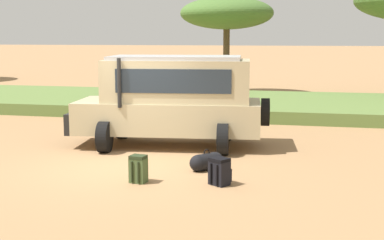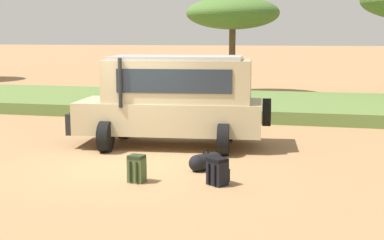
% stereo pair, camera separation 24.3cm
% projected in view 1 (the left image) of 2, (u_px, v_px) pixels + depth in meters
% --- Properties ---
extents(ground_plane, '(320.00, 320.00, 0.00)m').
position_uv_depth(ground_plane, '(127.00, 166.00, 12.30)').
color(ground_plane, '#9E754C').
extents(grass_bank, '(120.00, 7.00, 0.44)m').
position_uv_depth(grass_bank, '(209.00, 103.00, 21.99)').
color(grass_bank, '#5B7538').
rests_on(grass_bank, ground_plane).
extents(safari_vehicle, '(5.45, 3.10, 2.44)m').
position_uv_depth(safari_vehicle, '(172.00, 99.00, 14.34)').
color(safari_vehicle, tan).
rests_on(safari_vehicle, ground_plane).
extents(backpack_beside_front_wheel, '(0.47, 0.48, 0.55)m').
position_uv_depth(backpack_beside_front_wheel, '(220.00, 172.00, 10.71)').
color(backpack_beside_front_wheel, black).
rests_on(backpack_beside_front_wheel, ground_plane).
extents(backpack_cluster_center, '(0.36, 0.40, 0.57)m').
position_uv_depth(backpack_cluster_center, '(139.00, 169.00, 10.88)').
color(backpack_cluster_center, '#42562D').
rests_on(backpack_cluster_center, ground_plane).
extents(duffel_bag_low_black_case, '(0.69, 0.75, 0.47)m').
position_uv_depth(duffel_bag_low_black_case, '(207.00, 162.00, 11.92)').
color(duffel_bag_low_black_case, black).
rests_on(duffel_bag_low_black_case, ground_plane).
extents(acacia_tree_left_mid, '(4.74, 4.45, 4.93)m').
position_uv_depth(acacia_tree_left_mid, '(227.00, 14.00, 27.06)').
color(acacia_tree_left_mid, brown).
rests_on(acacia_tree_left_mid, ground_plane).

